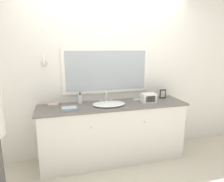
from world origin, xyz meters
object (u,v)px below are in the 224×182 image
at_px(soap_bottle, 80,99).
at_px(appliance_box, 149,98).
at_px(picture_frame, 163,94).
at_px(sink_basin, 109,104).

relative_size(soap_bottle, appliance_box, 0.79).
bearing_deg(picture_frame, appliance_box, -153.66).
height_order(appliance_box, picture_frame, picture_frame).
relative_size(appliance_box, picture_frame, 1.44).
height_order(sink_basin, soap_bottle, soap_bottle).
distance_m(soap_bottle, appliance_box, 1.03).
relative_size(sink_basin, picture_frame, 3.25).
xyz_separation_m(sink_basin, soap_bottle, (-0.39, 0.20, 0.05)).
xyz_separation_m(sink_basin, picture_frame, (0.95, 0.15, 0.06)).
relative_size(soap_bottle, picture_frame, 1.14).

